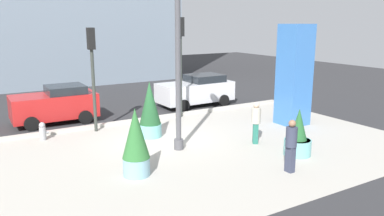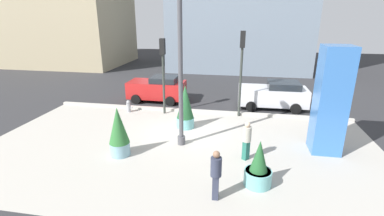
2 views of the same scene
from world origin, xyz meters
The scene contains 15 objects.
ground_plane centered at (0.00, 4.00, 0.00)m, with size 60.00×60.00×0.00m, color #2D2D30.
plaza_pavement centered at (0.00, -2.00, 0.00)m, with size 18.00×10.00×0.02m, color #ADA89E.
curb_strip centered at (0.00, 3.12, 0.08)m, with size 18.00×0.24×0.16m, color #B7B2A8.
lamp_post centered at (0.03, -1.42, 3.47)m, with size 0.44×0.44×7.10m.
art_pillar_blue centered at (6.37, -0.94, 2.30)m, with size 1.20×1.20×4.61m, color #3870BC.
potted_plant_curbside centered at (-2.32, -2.94, 1.09)m, with size 0.86×0.86×2.17m.
potted_plant_mid_plaza centered at (3.39, -4.18, 0.68)m, with size 0.97×0.97×1.73m.
potted_plant_by_pillar centered at (-0.20, 0.60, 1.14)m, with size 0.93×0.93×2.33m.
fire_hydrant centered at (-4.13, 2.43, 0.37)m, with size 0.36×0.26×0.75m.
traffic_light_corner centered at (2.57, 2.92, 3.29)m, with size 0.28×0.42×4.91m.
traffic_light_far_side centered at (-1.90, 2.59, 3.03)m, with size 0.28×0.42×4.47m.
car_curb_west centered at (-3.04, 5.04, 0.89)m, with size 3.84×2.13×1.75m.
car_far_lane centered at (4.68, 4.87, 0.88)m, with size 4.31×2.17×1.73m.
pedestrian_on_sidewalk centered at (2.00, -5.20, 0.96)m, with size 0.37×0.37×1.73m.
pedestrian_crossing centered at (2.97, -2.35, 0.93)m, with size 0.50×0.50×1.67m.
Camera 1 is at (-6.67, -13.54, 4.75)m, focal length 36.07 mm.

